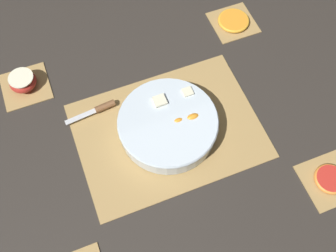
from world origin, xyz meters
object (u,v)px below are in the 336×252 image
at_px(apple_half, 23,81).
at_px(grapefruit_slice, 330,179).
at_px(fruit_salad_bowl, 168,124).
at_px(orange_slice_whole, 234,21).
at_px(paring_knife, 102,107).

distance_m(apple_half, grapefruit_slice, 0.84).
xyz_separation_m(fruit_salad_bowl, apple_half, (0.32, -0.27, -0.01)).
bearing_deg(orange_slice_whole, paring_knife, 18.07).
xyz_separation_m(fruit_salad_bowl, paring_knife, (0.14, -0.12, -0.02)).
height_order(fruit_salad_bowl, apple_half, fruit_salad_bowl).
relative_size(orange_slice_whole, grapefruit_slice, 1.20).
bearing_deg(fruit_salad_bowl, apple_half, -40.29).
height_order(paring_knife, orange_slice_whole, paring_knife).
relative_size(fruit_salad_bowl, apple_half, 3.49).
bearing_deg(paring_knife, orange_slice_whole, -161.93).
xyz_separation_m(apple_half, grapefruit_slice, (-0.64, 0.54, -0.02)).
bearing_deg(orange_slice_whole, grapefruit_slice, 90.00).
height_order(fruit_salad_bowl, orange_slice_whole, fruit_salad_bowl).
distance_m(fruit_salad_bowl, grapefruit_slice, 0.42).
bearing_deg(fruit_salad_bowl, grapefruit_slice, 139.50).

